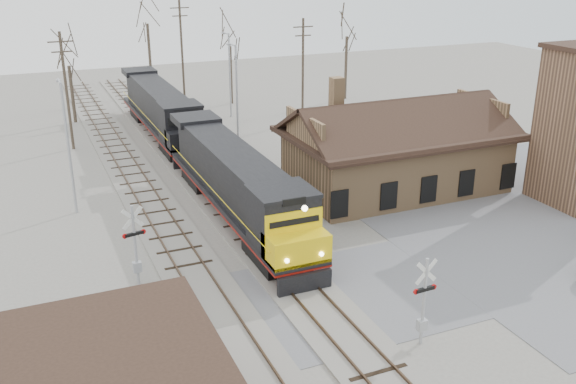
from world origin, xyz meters
name	(u,v)px	position (x,y,z in m)	size (l,w,h in m)	color
ground	(314,303)	(0.00, 0.00, 0.00)	(140.00, 140.00, 0.00)	gray
road	(314,303)	(0.00, 0.00, 0.01)	(60.00, 9.00, 0.03)	slate
parking_lot	(542,215)	(18.00, 4.00, 0.02)	(22.00, 26.00, 0.03)	slate
track_main	(219,197)	(0.00, 15.00, 0.07)	(3.40, 90.00, 0.24)	gray
track_siding	(153,207)	(-4.50, 15.00, 0.07)	(3.40, 90.00, 0.24)	gray
depot	(396,156)	(11.99, 12.00, 2.41)	(15.20, 9.31, 7.90)	#A27B53
locomotive_lead	(239,185)	(0.00, 10.68, 2.40)	(3.08, 20.60, 4.57)	black
locomotive_trailing	(162,111)	(0.00, 31.56, 2.40)	(3.08, 20.60, 4.33)	black
crossbuck_near	(424,305)	(2.78, -4.83, 1.91)	(1.16, 0.30, 4.06)	#A5A8AD
crossbuck_far	(135,248)	(-7.32, 5.22, 1.99)	(1.21, 0.34, 4.26)	#A5A8AD
streetlight_a	(68,141)	(-9.16, 16.36, 4.74)	(0.25, 2.04, 8.41)	#A5A8AD
streetlight_b	(236,94)	(4.56, 24.20, 4.97)	(0.25, 2.04, 8.88)	#A5A8AD
streetlight_c	(229,70)	(8.00, 36.41, 4.65)	(0.25, 2.04, 8.24)	#A5A8AD
utility_pole_a	(66,89)	(-7.83, 30.88, 5.09)	(2.00, 0.24, 9.73)	#382D23
utility_pole_b	(182,52)	(4.97, 42.84, 5.73)	(2.00, 0.24, 11.00)	#382D23
utility_pole_c	(303,69)	(13.87, 31.76, 5.15)	(2.00, 0.24, 9.84)	#382D23
tree_b	(68,56)	(-6.69, 40.14, 6.37)	(3.66, 3.66, 8.96)	#382D23
tree_c	(146,12)	(3.03, 50.25, 9.29)	(5.32, 5.32, 13.04)	#382D23
tree_d	(230,37)	(9.95, 41.85, 7.18)	(4.12, 4.12, 10.09)	#382D23
tree_e	(347,26)	(22.48, 39.07, 8.02)	(4.59, 4.59, 11.26)	#382D23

